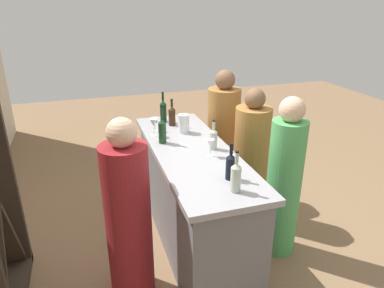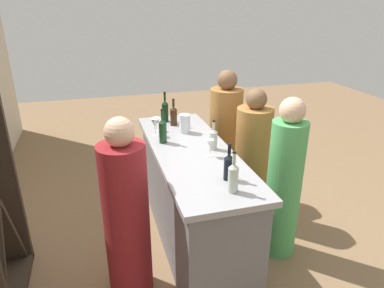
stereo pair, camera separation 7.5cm
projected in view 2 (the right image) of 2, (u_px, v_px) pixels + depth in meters
name	position (u px, v px, depth m)	size (l,w,h in m)	color
ground_plane	(192.00, 239.00, 3.57)	(12.00, 12.00, 0.00)	#846647
bar_counter	(192.00, 196.00, 3.38)	(2.06, 0.69, 1.00)	slate
wine_bottle_leftmost_clear_pale	(233.00, 177.00, 2.44)	(0.07, 0.07, 0.31)	#B7C6B2
wine_bottle_second_left_near_black	(229.00, 166.00, 2.62)	(0.07, 0.07, 0.29)	black
wine_bottle_center_clear_pale	(213.00, 138.00, 3.16)	(0.07, 0.07, 0.27)	#B7C6B2
wine_bottle_second_right_olive_green	(163.00, 130.00, 3.29)	(0.07, 0.07, 0.33)	#193D1E
wine_bottle_rightmost_amber_brown	(174.00, 115.00, 3.76)	(0.07, 0.07, 0.29)	#331E0F
wine_bottle_far_right_dark_green	(165.00, 110.00, 3.87)	(0.07, 0.07, 0.33)	black
wine_glass_near_left	(210.00, 144.00, 3.01)	(0.07, 0.07, 0.15)	white
wine_glass_near_center	(156.00, 121.00, 3.60)	(0.07, 0.07, 0.14)	white
wine_glass_near_right	(155.00, 123.00, 3.46)	(0.08, 0.08, 0.18)	white
water_pitcher	(185.00, 123.00, 3.56)	(0.11, 0.11, 0.19)	silver
person_left_guest	(252.00, 161.00, 3.74)	(0.47, 0.47, 1.45)	#9E6B33
person_center_guest	(284.00, 184.00, 3.17)	(0.39, 0.39, 1.52)	#4CA559
person_right_guest	(225.00, 140.00, 4.18)	(0.41, 0.41, 1.54)	#9E6B33
person_server_behind	(126.00, 217.00, 2.72)	(0.44, 0.44, 1.51)	maroon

